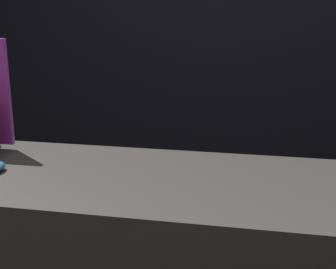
# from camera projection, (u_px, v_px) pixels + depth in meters

# --- Properties ---
(wall_back) EXTENTS (8.00, 0.05, 2.80)m
(wall_back) POSITION_uv_depth(u_px,v_px,m) (219.00, 30.00, 2.94)
(wall_back) COLOR black
(wall_back) RESTS_ON ground_plane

